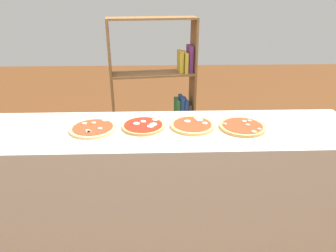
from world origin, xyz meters
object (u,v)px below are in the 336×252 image
(pizza_mushroom_3, at_px, (242,127))
(pizza_mozzarella_1, at_px, (143,126))
(bookshelf, at_px, (163,105))
(pizza_mozzarella_2, at_px, (192,125))
(pizza_mushroom_0, at_px, (93,128))

(pizza_mushroom_3, bearing_deg, pizza_mozzarella_1, 176.84)
(pizza_mozzarella_1, distance_m, pizza_mushroom_3, 0.62)
(bookshelf, bearing_deg, pizza_mushroom_3, -67.73)
(pizza_mozzarella_1, relative_size, pizza_mushroom_3, 0.94)
(pizza_mozzarella_1, xyz_separation_m, bookshelf, (0.15, 1.12, -0.28))
(pizza_mozzarella_1, relative_size, bookshelf, 0.17)
(pizza_mozzarella_1, height_order, pizza_mozzarella_2, same)
(pizza_mozzarella_1, bearing_deg, bookshelf, 82.57)
(pizza_mozzarella_1, height_order, bookshelf, bookshelf)
(pizza_mozzarella_2, bearing_deg, pizza_mushroom_3, -6.21)
(pizza_mushroom_0, relative_size, bookshelf, 0.19)
(pizza_mozzarella_2, height_order, bookshelf, bookshelf)
(pizza_mozzarella_2, height_order, pizza_mushroom_3, pizza_mushroom_3)
(pizza_mozzarella_1, relative_size, pizza_mozzarella_2, 0.95)
(bookshelf, bearing_deg, pizza_mushroom_0, -111.69)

